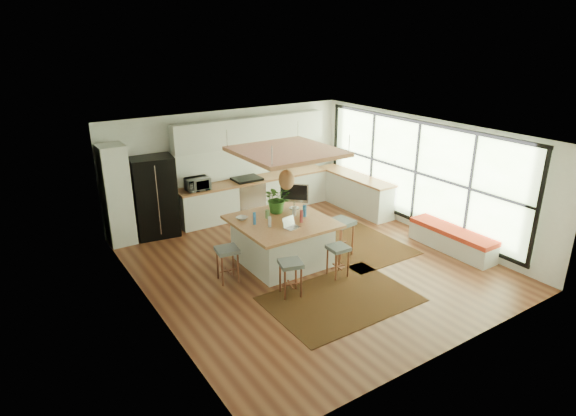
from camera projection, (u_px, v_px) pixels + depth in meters
floor at (309, 263)px, 9.89m from camera, size 7.00×7.00×0.00m
ceiling at (312, 134)px, 8.95m from camera, size 7.00×7.00×0.00m
wall_back at (230, 163)px, 12.16m from camera, size 6.50×0.00×6.50m
wall_front at (457, 272)px, 6.67m from camera, size 6.50×0.00×6.50m
wall_left at (148, 238)px, 7.74m from camera, size 0.00×7.00×7.00m
wall_right at (424, 176)px, 11.09m from camera, size 0.00×7.00×7.00m
window_wall at (423, 174)px, 11.06m from camera, size 0.10×6.20×2.60m
pantry at (116, 195)px, 10.47m from camera, size 0.55×0.60×2.25m
back_counter_base at (256, 196)px, 12.51m from camera, size 4.20×0.60×0.88m
back_counter_top at (255, 180)px, 12.35m from camera, size 4.24×0.64×0.05m
backsplash at (249, 160)px, 12.43m from camera, size 4.20×0.02×0.80m
upper_cabinets at (252, 131)px, 12.02m from camera, size 4.20×0.34×0.70m
range at (247, 196)px, 12.36m from camera, size 0.76×0.62×1.00m
right_counter_base at (355, 192)px, 12.81m from camera, size 0.60×2.50×0.88m
right_counter_top at (356, 176)px, 12.65m from camera, size 0.64×2.54×0.05m
window_bench at (452, 240)px, 10.38m from camera, size 0.52×2.00×0.50m
ceiling_panel at (287, 165)px, 9.33m from camera, size 1.86×1.86×0.80m
rug_near at (341, 299)px, 8.54m from camera, size 2.60×1.80×0.01m
rug_right at (352, 242)px, 10.85m from camera, size 1.80×2.60×0.01m
fridge at (155, 197)px, 10.95m from camera, size 1.02×0.85×1.88m
island at (282, 241)px, 9.78m from camera, size 1.85×1.85×0.93m
stool_near_left at (291, 277)px, 8.57m from camera, size 0.49×0.49×0.67m
stool_near_right at (338, 259)px, 9.24m from camera, size 0.40×0.40×0.64m
stool_right_front at (341, 239)px, 10.14m from camera, size 0.52×0.52×0.79m
stool_right_back at (317, 228)px, 10.71m from camera, size 0.43×0.43×0.65m
stool_left_side at (228, 264)px, 9.07m from camera, size 0.46×0.46×0.68m
laptop at (292, 222)px, 9.20m from camera, size 0.36×0.37×0.22m
monitor at (294, 197)px, 10.17m from camera, size 0.59×0.59×0.57m
microwave at (197, 183)px, 11.39m from camera, size 0.56×0.31×0.38m
island_plant at (277, 201)px, 9.96m from camera, size 0.57×0.63×0.49m
island_bowl at (242, 218)px, 9.65m from camera, size 0.28×0.28×0.06m
island_bottle_0 at (256, 220)px, 9.38m from camera, size 0.07×0.07×0.19m
island_bottle_1 at (269, 222)px, 9.26m from camera, size 0.07×0.07×0.19m
island_bottle_2 at (301, 218)px, 9.48m from camera, size 0.07×0.07×0.19m
island_bottle_3 at (295, 212)px, 9.81m from camera, size 0.07×0.07×0.19m
island_bottle_4 at (267, 214)px, 9.68m from camera, size 0.07×0.07×0.19m
island_bottle_5 at (305, 212)px, 9.77m from camera, size 0.07×0.07×0.19m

